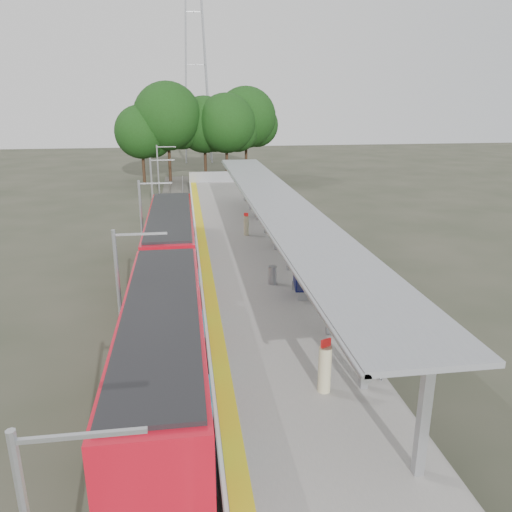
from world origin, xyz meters
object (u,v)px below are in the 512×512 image
(train, at_px, (169,278))
(info_pillar_near, at_px, (325,369))
(bench_far, at_px, (261,210))
(bench_mid, at_px, (284,239))
(info_pillar_far, at_px, (246,225))
(bench_near, at_px, (298,283))
(litter_bin, at_px, (272,275))

(train, relative_size, info_pillar_near, 14.75)
(train, bearing_deg, info_pillar_near, -59.43)
(bench_far, bearing_deg, train, -111.33)
(bench_mid, distance_m, info_pillar_far, 3.63)
(train, relative_size, bench_near, 15.71)
(bench_far, relative_size, info_pillar_near, 0.82)
(bench_near, distance_m, bench_mid, 8.51)
(info_pillar_near, distance_m, litter_bin, 9.95)
(train, relative_size, litter_bin, 29.35)
(train, distance_m, litter_bin, 5.37)
(bench_near, bearing_deg, train, -176.26)
(bench_near, bearing_deg, litter_bin, 126.87)
(bench_near, bearing_deg, info_pillar_far, 103.79)
(train, relative_size, bench_far, 17.93)
(bench_near, relative_size, info_pillar_near, 0.94)
(train, bearing_deg, bench_mid, 48.13)
(bench_far, xyz_separation_m, info_pillar_near, (-1.82, -25.22, 0.26))
(bench_near, xyz_separation_m, bench_mid, (0.99, 8.45, -0.13))
(info_pillar_far, bearing_deg, train, -96.62)
(bench_mid, xyz_separation_m, bench_far, (-0.14, 8.55, 0.07))
(info_pillar_far, distance_m, litter_bin, 9.71)
(train, bearing_deg, bench_far, 67.06)
(train, distance_m, info_pillar_near, 10.14)
(bench_mid, relative_size, litter_bin, 1.48)
(info_pillar_near, bearing_deg, info_pillar_far, 67.79)
(info_pillar_far, height_order, litter_bin, info_pillar_far)
(bench_near, height_order, litter_bin, bench_near)
(train, xyz_separation_m, litter_bin, (5.20, 1.22, -0.58))
(bench_mid, height_order, info_pillar_near, info_pillar_near)
(bench_mid, distance_m, litter_bin, 6.99)
(bench_far, xyz_separation_m, info_pillar_far, (-1.91, -5.56, 0.14))
(bench_near, distance_m, litter_bin, 1.97)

